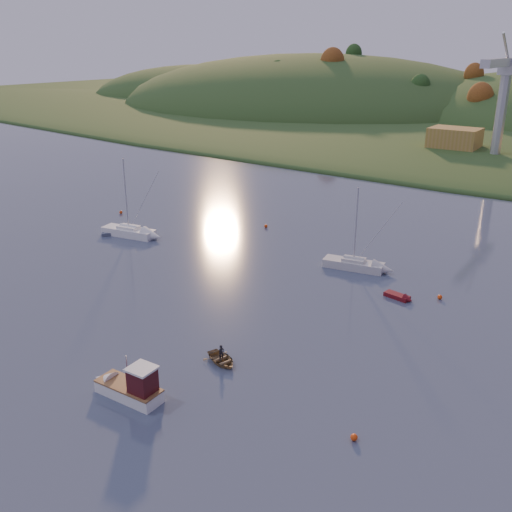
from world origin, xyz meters
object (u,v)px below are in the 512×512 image
Objects in this scene: fishing_boat at (125,385)px; canoe at (222,359)px; red_tender at (402,298)px; sailboat_near at (129,231)px; grey_dinghy at (114,233)px; sailboat_far at (354,263)px.

fishing_boat is 1.93× the size of canoe.
canoe is 22.32m from red_tender.
grey_dinghy is at bearing -167.52° from sailboat_near.
sailboat_far reaches higher than fishing_boat.
red_tender is (7.64, 20.97, -0.12)m from canoe.
sailboat_far is 9.65m from red_tender.
sailboat_near is 3.88× the size of grey_dinghy.
red_tender is 41.69m from grey_dinghy.
sailboat_near is 3.29× the size of red_tender.
fishing_boat is 34.15m from sailboat_far.
red_tender is at bearing 0.14° from canoe.
sailboat_near reaches higher than sailboat_far.
sailboat_far is (2.55, 34.06, -0.23)m from fishing_boat.
sailboat_near is at bearing 79.10° from canoe.
red_tender is at bearing -7.98° from sailboat_near.
red_tender is (10.73, 28.95, -0.68)m from fishing_boat.
fishing_boat reaches higher than canoe.
sailboat_far is 3.00× the size of red_tender.
fishing_boat is 40.58m from grey_dinghy.
fishing_boat is at bearing -89.10° from grey_dinghy.
sailboat_far is at bearing 158.28° from red_tender.
sailboat_near reaches higher than fishing_boat.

